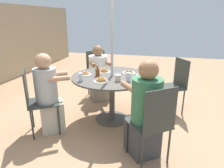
% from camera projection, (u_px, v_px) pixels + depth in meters
% --- Properties ---
extents(ground_plane, '(12.00, 12.00, 0.00)m').
position_uv_depth(ground_plane, '(112.00, 119.00, 3.40)').
color(ground_plane, tan).
extents(patio_table, '(1.28, 1.28, 0.76)m').
position_uv_depth(patio_table, '(112.00, 84.00, 3.19)').
color(patio_table, '#4C4742').
rests_on(patio_table, ground).
extents(umbrella_pole, '(0.04, 0.04, 2.45)m').
position_uv_depth(umbrella_pole, '(112.00, 47.00, 3.01)').
color(umbrella_pole, '#ADADB2').
rests_on(umbrella_pole, ground).
extents(patio_chair_north, '(0.58, 0.58, 0.96)m').
position_uv_depth(patio_chair_north, '(175.00, 82.00, 3.52)').
color(patio_chair_north, '#333833').
rests_on(patio_chair_north, ground).
extents(patio_chair_east, '(0.58, 0.58, 0.96)m').
position_uv_depth(patio_chair_east, '(97.00, 71.00, 4.27)').
color(patio_chair_east, '#333833').
rests_on(patio_chair_east, ground).
extents(diner_east, '(0.60, 0.56, 1.11)m').
position_uv_depth(diner_east, '(99.00, 75.00, 4.12)').
color(diner_east, gray).
rests_on(diner_east, ground).
extents(patio_chair_south, '(0.59, 0.59, 0.96)m').
position_uv_depth(patio_chair_south, '(36.00, 98.00, 2.84)').
color(patio_chair_south, '#333833').
rests_on(patio_chair_south, ground).
extents(diner_south, '(0.51, 0.55, 1.18)m').
position_uv_depth(diner_south, '(49.00, 96.00, 2.90)').
color(diner_south, beige).
rests_on(diner_south, ground).
extents(patio_chair_west, '(0.59, 0.59, 0.96)m').
position_uv_depth(patio_chair_west, '(153.00, 121.00, 2.22)').
color(patio_chair_west, '#333833').
rests_on(patio_chair_west, ground).
extents(diner_west, '(0.58, 0.56, 1.21)m').
position_uv_depth(diner_west, '(145.00, 114.00, 2.37)').
color(diner_west, '#3D3D42').
rests_on(diner_west, ground).
extents(pancake_plate_a, '(0.22, 0.22, 0.04)m').
position_uv_depth(pancake_plate_a, '(129.00, 72.00, 3.31)').
color(pancake_plate_a, white).
rests_on(pancake_plate_a, patio_table).
extents(pancake_plate_b, '(0.22, 0.22, 0.05)m').
position_uv_depth(pancake_plate_b, '(143.00, 75.00, 3.16)').
color(pancake_plate_b, white).
rests_on(pancake_plate_b, patio_table).
extents(pancake_plate_c, '(0.22, 0.22, 0.06)m').
position_uv_depth(pancake_plate_c, '(101.00, 80.00, 2.86)').
color(pancake_plate_c, white).
rests_on(pancake_plate_c, patio_table).
extents(pancake_plate_d, '(0.22, 0.22, 0.06)m').
position_uv_depth(pancake_plate_d, '(104.00, 71.00, 3.36)').
color(pancake_plate_d, white).
rests_on(pancake_plate_d, patio_table).
extents(pancake_plate_e, '(0.22, 0.22, 0.05)m').
position_uv_depth(pancake_plate_e, '(85.00, 74.00, 3.22)').
color(pancake_plate_e, white).
rests_on(pancake_plate_e, patio_table).
extents(syrup_bottle, '(0.09, 0.07, 0.17)m').
position_uv_depth(syrup_bottle, '(98.00, 72.00, 3.13)').
color(syrup_bottle, brown).
rests_on(syrup_bottle, patio_table).
extents(coffee_cup, '(0.08, 0.08, 0.10)m').
position_uv_depth(coffee_cup, '(118.00, 78.00, 2.89)').
color(coffee_cup, beige).
rests_on(coffee_cup, patio_table).
extents(drinking_glass_a, '(0.06, 0.06, 0.12)m').
position_uv_depth(drinking_glass_a, '(81.00, 77.00, 2.88)').
color(drinking_glass_a, silver).
rests_on(drinking_glass_a, patio_table).
extents(drinking_glass_b, '(0.07, 0.07, 0.13)m').
position_uv_depth(drinking_glass_b, '(128.00, 77.00, 2.86)').
color(drinking_glass_b, silver).
rests_on(drinking_glass_b, patio_table).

